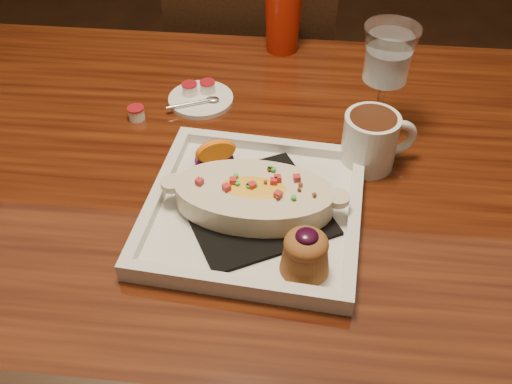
# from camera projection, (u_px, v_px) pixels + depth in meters

# --- Properties ---
(table) EXTENTS (1.50, 0.90, 0.75)m
(table) POSITION_uv_depth(u_px,v_px,m) (217.00, 205.00, 1.02)
(table) COLOR #5F260D
(table) RESTS_ON floor
(chair_far) EXTENTS (0.42, 0.42, 0.93)m
(chair_far) POSITION_uv_depth(u_px,v_px,m) (255.00, 85.00, 1.58)
(chair_far) COLOR black
(chair_far) RESTS_ON floor
(plate) EXTENTS (0.34, 0.34, 0.08)m
(plate) POSITION_uv_depth(u_px,v_px,m) (257.00, 206.00, 0.84)
(plate) COLOR silver
(plate) RESTS_ON table
(coffee_mug) EXTENTS (0.12, 0.09, 0.09)m
(coffee_mug) POSITION_uv_depth(u_px,v_px,m) (372.00, 139.00, 0.92)
(coffee_mug) COLOR silver
(coffee_mug) RESTS_ON table
(goblet) EXTENTS (0.09, 0.09, 0.19)m
(goblet) POSITION_uv_depth(u_px,v_px,m) (387.00, 61.00, 0.94)
(goblet) COLOR silver
(goblet) RESTS_ON table
(saucer) EXTENTS (0.12, 0.12, 0.08)m
(saucer) POSITION_uv_depth(u_px,v_px,m) (200.00, 97.00, 1.09)
(saucer) COLOR silver
(saucer) RESTS_ON table
(creamer_loose) EXTENTS (0.03, 0.03, 0.02)m
(creamer_loose) POSITION_uv_depth(u_px,v_px,m) (136.00, 113.00, 1.04)
(creamer_loose) COLOR white
(creamer_loose) RESTS_ON table
(red_tumbler) EXTENTS (0.08, 0.08, 0.13)m
(red_tumbler) POSITION_uv_depth(u_px,v_px,m) (283.00, 21.00, 1.20)
(red_tumbler) COLOR #A51C0B
(red_tumbler) RESTS_ON table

